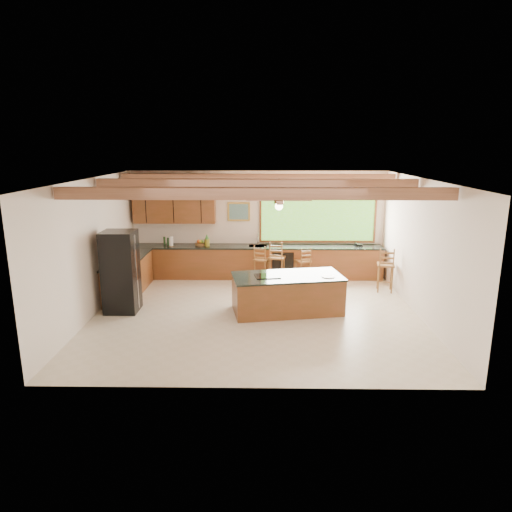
{
  "coord_description": "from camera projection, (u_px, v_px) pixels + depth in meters",
  "views": [
    {
      "loc": [
        0.15,
        -9.68,
        3.69
      ],
      "look_at": [
        -0.02,
        0.8,
        1.14
      ],
      "focal_mm": 32.0,
      "sensor_mm": 36.0,
      "label": 1
    }
  ],
  "objects": [
    {
      "name": "bar_stool_c",
      "position": [
        303.0,
        262.0,
        12.44
      ],
      "size": [
        0.47,
        0.48,
        0.99
      ],
      "rotation": [
        0.0,
        0.0,
        0.43
      ],
      "color": "brown",
      "rests_on": "ground"
    },
    {
      "name": "counter_run",
      "position": [
        228.0,
        265.0,
        12.63
      ],
      "size": [
        7.12,
        3.1,
        1.27
      ],
      "color": "brown",
      "rests_on": "ground"
    },
    {
      "name": "bar_stool_b",
      "position": [
        277.0,
        258.0,
        12.42
      ],
      "size": [
        0.5,
        0.5,
        1.16
      ],
      "rotation": [
        0.0,
        0.0,
        -0.22
      ],
      "color": "brown",
      "rests_on": "ground"
    },
    {
      "name": "room_shell",
      "position": [
        249.0,
        212.0,
        10.39
      ],
      "size": [
        7.27,
        6.54,
        3.02
      ],
      "color": "beige",
      "rests_on": "ground"
    },
    {
      "name": "refrigerator",
      "position": [
        121.0,
        272.0,
        10.23
      ],
      "size": [
        0.73,
        0.7,
        1.85
      ],
      "rotation": [
        0.0,
        0.0,
        0.0
      ],
      "color": "black",
      "rests_on": "ground"
    },
    {
      "name": "bar_stool_a",
      "position": [
        261.0,
        260.0,
        12.45
      ],
      "size": [
        0.47,
        0.47,
        1.06
      ],
      "rotation": [
        0.0,
        0.0,
        -0.27
      ],
      "color": "brown",
      "rests_on": "ground"
    },
    {
      "name": "island",
      "position": [
        287.0,
        293.0,
        10.31
      ],
      "size": [
        2.6,
        1.55,
        0.87
      ],
      "rotation": [
        0.0,
        0.0,
        0.17
      ],
      "color": "brown",
      "rests_on": "ground"
    },
    {
      "name": "ground",
      "position": [
        256.0,
        313.0,
        10.27
      ],
      "size": [
        7.2,
        7.2,
        0.0
      ],
      "primitive_type": "plane",
      "color": "beige",
      "rests_on": "ground"
    },
    {
      "name": "bar_stool_d",
      "position": [
        386.0,
        266.0,
        11.63
      ],
      "size": [
        0.49,
        0.49,
        1.17
      ],
      "rotation": [
        0.0,
        0.0,
        -0.19
      ],
      "color": "brown",
      "rests_on": "ground"
    }
  ]
}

